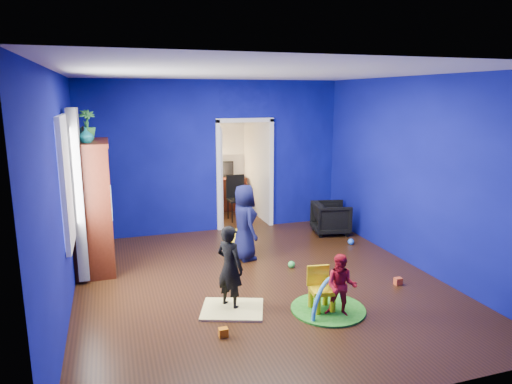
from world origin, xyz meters
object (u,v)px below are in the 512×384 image
object	(u,v)px
armchair	(331,218)
crt_tv	(95,203)
tv_armoire	(92,206)
vase	(86,135)
child_black	(230,267)
hopper_ball	(237,242)
play_mat	(328,309)
folding_chair	(238,199)
child_navy	(244,222)
toddler_red	(341,286)
study_desk	(227,194)
kid_chair	(322,292)

from	to	relation	value
armchair	crt_tv	bearing A→B (deg)	108.22
tv_armoire	vase	bearing A→B (deg)	-90.00
child_black	tv_armoire	bearing A→B (deg)	6.19
child_black	hopper_ball	size ratio (longest dim) A/B	2.42
crt_tv	hopper_ball	size ratio (longest dim) A/B	1.59
play_mat	folding_chair	distance (m)	4.38
child_black	child_navy	bearing A→B (deg)	-56.29
armchair	folding_chair	bearing A→B (deg)	56.04
toddler_red	play_mat	size ratio (longest dim) A/B	0.84
armchair	vase	bearing A→B (deg)	112.08
study_desk	folding_chair	world-z (taller)	folding_chair
child_navy	play_mat	size ratio (longest dim) A/B	1.33
toddler_red	vase	distance (m)	3.99
tv_armoire	folding_chair	world-z (taller)	tv_armoire
vase	folding_chair	world-z (taller)	vase
armchair	vase	world-z (taller)	vase
child_black	folding_chair	bearing A→B (deg)	-50.91
armchair	kid_chair	size ratio (longest dim) A/B	1.34
child_navy	play_mat	distance (m)	2.19
vase	tv_armoire	distance (m)	1.13
child_black	child_navy	world-z (taller)	child_navy
tv_armoire	crt_tv	world-z (taller)	tv_armoire
tv_armoire	study_desk	bearing A→B (deg)	46.17
child_black	play_mat	distance (m)	1.33
armchair	child_black	size ratio (longest dim) A/B	0.63
armchair	kid_chair	xyz separation A→B (m)	(-1.60, -2.89, -0.05)
child_black	kid_chair	size ratio (longest dim) A/B	2.13
study_desk	folding_chair	bearing A→B (deg)	-90.00
crt_tv	study_desk	xyz separation A→B (m)	(2.78, 2.93, -0.65)
child_navy	toddler_red	distance (m)	2.32
armchair	play_mat	size ratio (longest dim) A/B	0.72
toddler_red	crt_tv	bearing A→B (deg)	170.33
crt_tv	child_navy	bearing A→B (deg)	-8.29
toddler_red	folding_chair	world-z (taller)	folding_chair
toddler_red	vase	xyz separation A→B (m)	(-2.82, 2.28, 1.68)
toddler_red	folding_chair	distance (m)	4.55
study_desk	play_mat	bearing A→B (deg)	-90.65
crt_tv	study_desk	bearing A→B (deg)	46.58
study_desk	toddler_red	bearing A→B (deg)	-89.97
child_black	child_navy	xyz separation A→B (m)	(0.66, 1.60, 0.08)
child_black	play_mat	bearing A→B (deg)	-145.71
child_navy	hopper_ball	xyz separation A→B (m)	(-0.05, 0.25, -0.39)
tv_armoire	armchair	bearing A→B (deg)	6.85
vase	study_desk	distance (m)	4.61
crt_tv	hopper_ball	world-z (taller)	crt_tv
toddler_red	crt_tv	distance (m)	3.84
child_navy	crt_tv	size ratio (longest dim) A/B	1.76
toddler_red	folding_chair	size ratio (longest dim) A/B	0.85
play_mat	hopper_ball	bearing A→B (deg)	102.81
folding_chair	crt_tv	bearing A→B (deg)	-144.59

